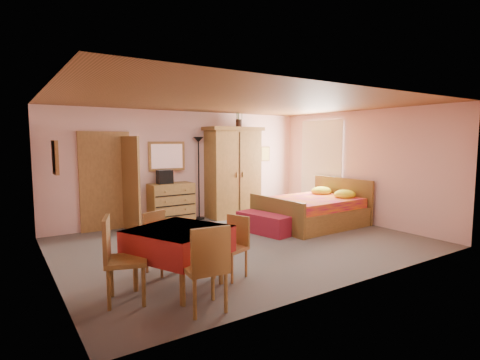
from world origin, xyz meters
TOP-DOWN VIEW (x-y plane):
  - floor at (0.00, 0.00)m, footprint 6.50×6.50m
  - ceiling at (0.00, 0.00)m, footprint 6.50×6.50m
  - wall_back at (0.00, 2.50)m, footprint 6.50×0.10m
  - wall_front at (0.00, -2.50)m, footprint 6.50×0.10m
  - wall_left at (-3.25, 0.00)m, footprint 0.10×5.00m
  - wall_right at (3.25, 0.00)m, footprint 0.10×5.00m
  - doorway at (-1.90, 2.47)m, footprint 1.06×0.12m
  - window at (3.21, 1.20)m, footprint 0.08×1.40m
  - picture_left at (-3.22, -0.60)m, footprint 0.04×0.32m
  - picture_back at (2.35, 2.47)m, footprint 0.30×0.04m
  - chest_of_drawers at (-0.51, 2.24)m, footprint 1.00×0.51m
  - wall_mirror at (-0.51, 2.45)m, footprint 0.85×0.12m
  - stereo at (-0.65, 2.25)m, footprint 0.34×0.25m
  - floor_lamp at (0.28, 2.38)m, footprint 0.28×0.28m
  - wardrobe at (1.13, 2.17)m, footprint 1.44×0.75m
  - sunflower_vase at (1.31, 2.19)m, footprint 0.22×0.22m
  - bed at (2.08, 0.38)m, footprint 2.24×1.79m
  - bench at (0.74, 0.38)m, footprint 0.67×1.27m
  - dining_table at (-1.92, -1.33)m, footprint 1.42×1.42m
  - chair_south at (-1.95, -2.08)m, footprint 0.50×0.50m
  - chair_north at (-1.88, -0.66)m, footprint 0.51×0.51m
  - chair_west at (-2.62, -1.39)m, footprint 0.60×0.60m
  - chair_east at (-1.18, -1.39)m, footprint 0.49×0.49m

SIDE VIEW (x-z plane):
  - floor at x=0.00m, z-range 0.00..0.00m
  - bench at x=0.74m, z-range 0.00..0.40m
  - dining_table at x=-1.92m, z-range 0.00..0.79m
  - chair_east at x=-1.18m, z-range 0.00..0.86m
  - chair_north at x=-1.88m, z-range 0.00..0.88m
  - chest_of_drawers at x=-0.51m, z-range 0.00..0.94m
  - chair_south at x=-1.95m, z-range 0.00..0.99m
  - bed at x=2.08m, z-range 0.00..1.02m
  - chair_west at x=-2.62m, z-range 0.00..1.03m
  - floor_lamp at x=0.28m, z-range 0.00..2.00m
  - doorway at x=-1.90m, z-range -0.05..2.10m
  - stereo at x=-0.65m, z-range 0.94..1.25m
  - wardrobe at x=1.13m, z-range 0.00..2.24m
  - wall_back at x=0.00m, z-range 0.00..2.60m
  - wall_front at x=0.00m, z-range 0.00..2.60m
  - wall_left at x=-3.25m, z-range 0.00..2.60m
  - wall_right at x=3.25m, z-range 0.00..2.60m
  - window at x=3.21m, z-range 0.48..2.42m
  - picture_back at x=2.35m, z-range 1.35..1.75m
  - wall_mirror at x=-0.51m, z-range 1.21..1.89m
  - picture_left at x=-3.22m, z-range 1.49..1.91m
  - sunflower_vase at x=1.31m, z-range 2.24..2.78m
  - ceiling at x=0.00m, z-range 2.60..2.60m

